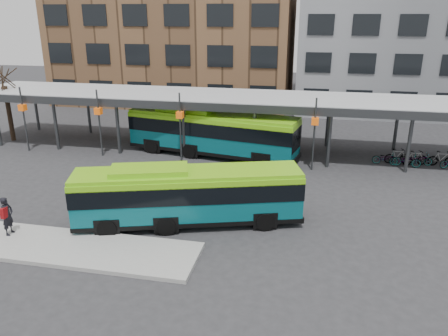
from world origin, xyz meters
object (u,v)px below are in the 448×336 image
Objects in this scene: bus_front at (187,194)px; pedestrian at (7,216)px; tree at (9,111)px; bus_rear at (211,132)px.

pedestrian is at bearing -175.58° from bus_front.
pedestrian is (10.48, -14.54, -1.33)m from tree.
tree is at bearing -171.10° from bus_rear.
bus_rear is at bearing 79.88° from bus_front.
bus_rear is (-1.37, 10.91, 0.22)m from bus_front.
bus_rear reaches higher than bus_front.
pedestrian is at bearing -54.20° from tree.
tree is 3.06× the size of pedestrian.
tree is 17.97m from pedestrian.
pedestrian is at bearing -103.39° from bus_rear.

